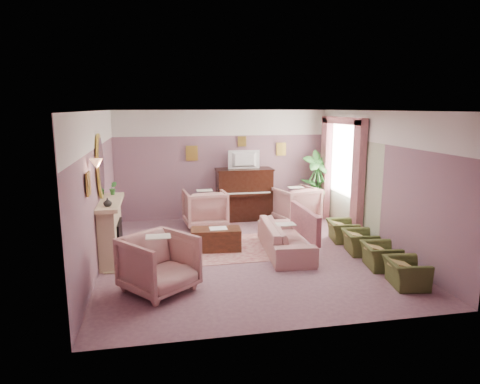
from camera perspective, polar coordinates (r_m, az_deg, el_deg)
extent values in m
cube|color=#835C69|center=(8.57, 0.86, -8.30)|extent=(5.50, 6.00, 0.01)
cube|color=white|center=(8.08, 0.92, 10.78)|extent=(5.50, 6.00, 0.01)
cube|color=slate|center=(11.12, -2.30, 3.65)|extent=(5.50, 0.02, 2.80)
cube|color=slate|center=(5.38, 7.49, -4.62)|extent=(5.50, 0.02, 2.80)
cube|color=slate|center=(8.11, -18.50, 0.25)|extent=(0.02, 6.00, 2.80)
cube|color=slate|center=(9.17, 17.96, 1.50)|extent=(0.02, 6.00, 2.80)
cube|color=silver|center=(11.03, -2.33, 9.19)|extent=(5.50, 0.01, 0.65)
cube|color=#ACB897|center=(10.35, 14.34, 0.93)|extent=(0.01, 3.00, 2.15)
cube|color=beige|center=(8.47, -16.90, -5.10)|extent=(0.30, 1.40, 1.10)
cube|color=black|center=(8.51, -16.17, -6.06)|extent=(0.18, 0.72, 0.68)
cube|color=orange|center=(8.56, -15.83, -7.20)|extent=(0.06, 0.54, 0.10)
cube|color=beige|center=(8.33, -16.91, -1.33)|extent=(0.40, 1.55, 0.07)
cube|color=beige|center=(8.62, -15.36, -8.50)|extent=(0.55, 1.50, 0.02)
ellipsoid|color=gold|center=(8.24, -18.15, 3.26)|extent=(0.04, 0.72, 1.20)
ellipsoid|color=silver|center=(8.23, -17.98, 3.27)|extent=(0.01, 0.60, 1.06)
cone|color=#FFAB77|center=(7.17, -18.60, 3.58)|extent=(0.20, 0.20, 0.16)
cube|color=black|center=(11.02, 0.55, -0.36)|extent=(1.40, 0.60, 1.30)
cube|color=black|center=(10.67, 0.93, -0.36)|extent=(1.30, 0.12, 0.06)
cube|color=silver|center=(10.67, 0.93, -0.15)|extent=(1.20, 0.08, 0.02)
cube|color=black|center=(10.91, 0.56, 3.04)|extent=(1.45, 0.65, 0.04)
imported|color=black|center=(10.83, 0.62, 4.52)|extent=(0.80, 0.12, 0.48)
cube|color=gold|center=(10.96, -6.43, 5.16)|extent=(0.30, 0.03, 0.38)
cube|color=gold|center=(11.38, 5.49, 5.71)|extent=(0.26, 0.03, 0.34)
cube|color=gold|center=(11.11, 0.28, 6.76)|extent=(0.22, 0.03, 0.26)
cube|color=gold|center=(6.88, -19.58, 1.02)|extent=(0.03, 0.28, 0.36)
cube|color=silver|center=(10.48, 13.75, 4.53)|extent=(0.03, 1.40, 1.80)
cube|color=#9B5961|center=(9.67, 15.47, 1.52)|extent=(0.16, 0.34, 2.60)
cube|color=#9B5961|center=(11.33, 11.36, 3.07)|extent=(0.16, 0.34, 2.60)
cube|color=#9B5961|center=(10.38, 13.56, 9.24)|extent=(0.16, 2.20, 0.16)
imported|color=#337D32|center=(8.84, -16.56, 0.51)|extent=(0.16, 0.16, 0.28)
imported|color=silver|center=(7.82, -17.24, -1.32)|extent=(0.16, 0.16, 0.16)
cube|color=#B57470|center=(8.85, -3.32, -7.62)|extent=(2.53, 1.84, 0.01)
cube|color=#432213|center=(8.76, -3.23, -6.32)|extent=(1.04, 0.59, 0.45)
cube|color=white|center=(8.70, -2.92, -4.86)|extent=(0.35, 0.28, 0.01)
imported|color=tan|center=(8.60, 6.06, -5.39)|extent=(0.68, 2.04, 0.82)
cube|color=#9B5961|center=(8.67, 8.62, -4.02)|extent=(0.10, 1.54, 0.57)
imported|color=tan|center=(10.41, -4.72, -1.91)|extent=(0.97, 0.97, 1.01)
imported|color=tan|center=(10.87, 7.41, -1.41)|extent=(0.97, 0.97, 1.01)
imported|color=tan|center=(6.89, -10.74, -8.99)|extent=(0.97, 0.97, 1.01)
imported|color=#4A5527|center=(7.53, 21.29, -9.49)|extent=(0.48, 0.68, 0.59)
imported|color=#4A5527|center=(8.19, 18.23, -7.62)|extent=(0.48, 0.68, 0.59)
imported|color=#4A5527|center=(8.88, 15.66, -6.01)|extent=(0.48, 0.68, 0.59)
imported|color=#4A5527|center=(9.58, 13.48, -4.63)|extent=(0.48, 0.68, 0.59)
cylinder|color=silver|center=(11.57, 9.81, -1.49)|extent=(0.52, 0.52, 0.70)
imported|color=#337D32|center=(11.47, 9.89, 1.04)|extent=(0.30, 0.30, 0.34)
imported|color=#337D32|center=(11.42, 10.63, 0.83)|extent=(0.16, 0.16, 0.28)
cylinder|color=#9E552E|center=(11.46, 10.07, -2.55)|extent=(0.34, 0.34, 0.34)
imported|color=#337D32|center=(11.28, 10.22, 1.84)|extent=(0.76, 0.76, 1.44)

